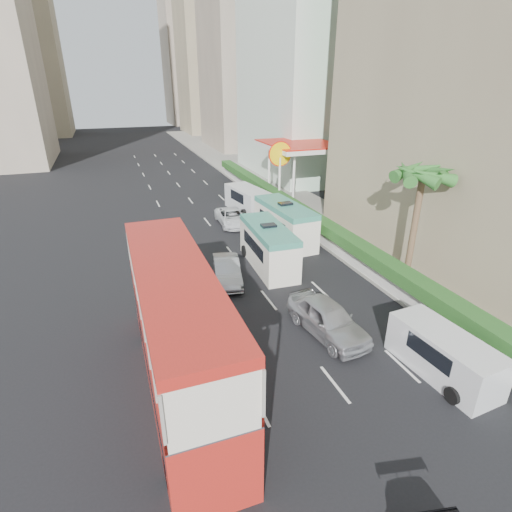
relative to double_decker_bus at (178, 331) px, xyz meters
name	(u,v)px	position (x,y,z in m)	size (l,w,h in m)	color
ground_plane	(319,352)	(6.00, 0.00, -2.53)	(200.00, 200.00, 0.00)	black
double_decker_bus	(178,331)	(0.00, 0.00, 0.00)	(2.50, 11.00, 5.06)	red
car_silver_lane_a	(227,281)	(4.13, 7.95, -2.53)	(1.46, 4.19, 1.38)	#ACAEB3
car_silver_lane_b	(326,333)	(7.01, 1.18, -2.53)	(1.92, 4.77, 1.62)	#ACAEB3
van_asset	(232,225)	(7.38, 17.64, -2.53)	(2.11, 4.58, 1.27)	silver
minibus_near	(268,247)	(7.19, 9.09, -1.19)	(2.02, 6.05, 2.68)	silver
minibus_far	(285,223)	(9.93, 12.72, -1.13)	(2.11, 6.32, 2.80)	silver
panel_van_near	(444,354)	(9.97, -2.87, -1.62)	(1.82, 4.54, 1.82)	silver
panel_van_far	(248,200)	(9.81, 20.72, -1.47)	(2.13, 5.32, 2.13)	silver
sidewalk	(281,194)	(15.00, 25.00, -2.44)	(6.00, 120.00, 0.18)	#99968C
kerb_wall	(304,224)	(12.20, 14.00, -1.85)	(0.30, 44.00, 1.00)	silver
hedge	(305,213)	(12.20, 14.00, -1.00)	(1.10, 44.00, 0.70)	#2D6626
palm_tree	(414,230)	(13.80, 4.00, 0.85)	(0.36, 0.36, 6.40)	brown
shell_station	(299,171)	(16.00, 23.00, 0.22)	(6.50, 8.00, 5.50)	silver
tower_far_a	(211,24)	(23.00, 82.00, 19.47)	(14.00, 14.00, 44.00)	tan
tower_far_b	(191,43)	(23.00, 104.00, 17.47)	(14.00, 14.00, 40.00)	tan
tower_left_b	(9,14)	(-16.00, 90.00, 20.47)	(16.00, 16.00, 46.00)	tan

